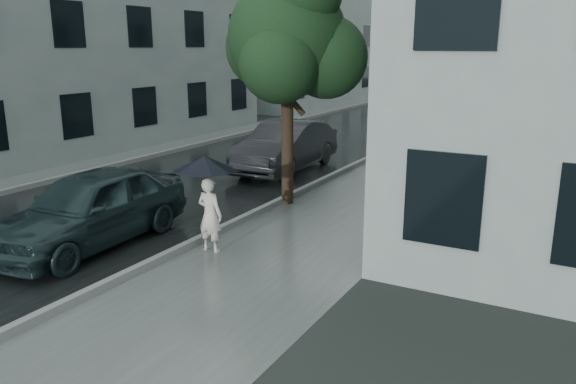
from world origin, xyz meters
The scene contains 14 objects.
ground centered at (0.00, 0.00, 0.00)m, with size 120.00×120.00×0.00m, color black.
sidewalk centered at (0.25, 12.00, 0.00)m, with size 3.50×60.00×0.01m, color slate.
kerb_near centered at (-1.57, 12.00, 0.07)m, with size 0.15×60.00×0.15m, color slate.
asphalt_road centered at (-5.08, 12.00, 0.00)m, with size 6.85×60.00×0.00m, color black.
kerb_far centered at (-8.57, 12.00, 0.07)m, with size 0.15×60.00×0.15m, color slate.
sidewalk_far centered at (-9.50, 12.00, 0.00)m, with size 1.70×60.00×0.01m, color #4C5451.
building_far_a centered at (-13.77, 8.00, 4.75)m, with size 7.02×20.00×9.50m.
building_far_b centered at (-13.77, 30.00, 4.00)m, with size 7.02×18.00×8.00m.
pedestrian centered at (-1.10, 1.34, 0.75)m, with size 0.54×0.35×1.47m, color beige.
umbrella centered at (-1.14, 1.29, 1.77)m, with size 1.58×1.58×1.02m.
street_tree centered at (-1.45, 5.23, 4.13)m, with size 3.74×3.40×5.96m.
lamp_post centered at (-0.86, 10.82, 2.81)m, with size 0.84×0.38×4.89m.
car_near centered at (-3.44, 0.50, 0.77)m, with size 1.81×4.49×1.53m, color #1B2B2D.
car_far centered at (-3.37, 8.54, 0.79)m, with size 1.67×4.78×1.58m, color black.
Camera 1 is at (5.20, -7.06, 3.92)m, focal length 35.00 mm.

